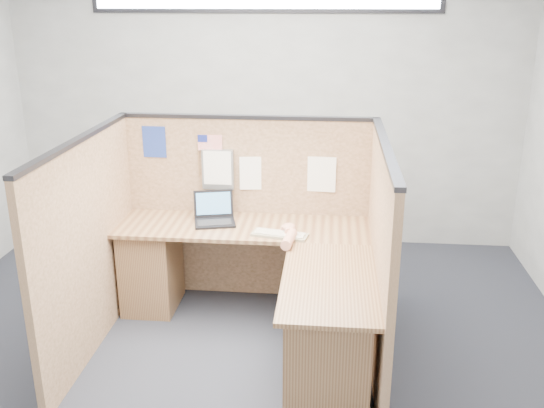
# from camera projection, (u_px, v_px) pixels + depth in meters

# --- Properties ---
(floor) EXTENTS (5.00, 5.00, 0.00)m
(floor) POSITION_uv_depth(u_px,v_px,m) (231.00, 356.00, 4.28)
(floor) COLOR black
(floor) RESTS_ON ground
(wall_back) EXTENTS (5.00, 0.00, 5.00)m
(wall_back) POSITION_uv_depth(u_px,v_px,m) (265.00, 105.00, 5.94)
(wall_back) COLOR #939598
(wall_back) RESTS_ON floor
(wall_front) EXTENTS (5.00, 0.00, 5.00)m
(wall_front) POSITION_uv_depth(u_px,v_px,m) (90.00, 374.00, 1.71)
(wall_front) COLOR #939598
(wall_front) RESTS_ON floor
(cubicle_partitions) EXTENTS (2.06, 1.83, 1.53)m
(cubicle_partitions) POSITION_uv_depth(u_px,v_px,m) (238.00, 233.00, 4.43)
(cubicle_partitions) COLOR brown
(cubicle_partitions) RESTS_ON floor
(l_desk) EXTENTS (1.95, 1.75, 0.73)m
(l_desk) POSITION_uv_depth(u_px,v_px,m) (261.00, 289.00, 4.40)
(l_desk) COLOR brown
(l_desk) RESTS_ON floor
(laptop) EXTENTS (0.36, 0.36, 0.22)m
(laptop) POSITION_uv_depth(u_px,v_px,m) (216.00, 215.00, 4.75)
(laptop) COLOR black
(laptop) RESTS_ON l_desk
(keyboard) EXTENTS (0.43, 0.22, 0.03)m
(keyboard) POSITION_uv_depth(u_px,v_px,m) (280.00, 235.00, 4.47)
(keyboard) COLOR gray
(keyboard) RESTS_ON l_desk
(mouse) EXTENTS (0.13, 0.10, 0.05)m
(mouse) POSITION_uv_depth(u_px,v_px,m) (289.00, 230.00, 4.52)
(mouse) COLOR silver
(mouse) RESTS_ON l_desk
(hand_forearm) EXTENTS (0.11, 0.40, 0.08)m
(hand_forearm) POSITION_uv_depth(u_px,v_px,m) (289.00, 235.00, 4.38)
(hand_forearm) COLOR tan
(hand_forearm) RESTS_ON l_desk
(blue_poster) EXTENTS (0.19, 0.01, 0.25)m
(blue_poster) POSITION_uv_depth(u_px,v_px,m) (154.00, 142.00, 4.84)
(blue_poster) COLOR navy
(blue_poster) RESTS_ON cubicle_partitions
(american_flag) EXTENTS (0.20, 0.01, 0.34)m
(american_flag) POSITION_uv_depth(u_px,v_px,m) (207.00, 144.00, 4.79)
(american_flag) COLOR olive
(american_flag) RESTS_ON cubicle_partitions
(file_holder) EXTENTS (0.25, 0.05, 0.32)m
(file_holder) POSITION_uv_depth(u_px,v_px,m) (218.00, 169.00, 4.83)
(file_holder) COLOR slate
(file_holder) RESTS_ON cubicle_partitions
(paper_left) EXTENTS (0.21, 0.03, 0.27)m
(paper_left) POSITION_uv_depth(u_px,v_px,m) (253.00, 173.00, 4.84)
(paper_left) COLOR white
(paper_left) RESTS_ON cubicle_partitions
(paper_right) EXTENTS (0.22, 0.02, 0.29)m
(paper_right) POSITION_uv_depth(u_px,v_px,m) (322.00, 174.00, 4.79)
(paper_right) COLOR white
(paper_right) RESTS_ON cubicle_partitions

